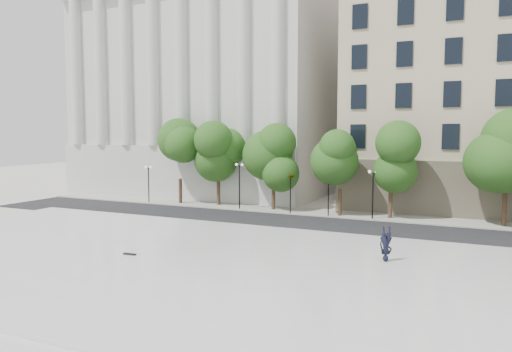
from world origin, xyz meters
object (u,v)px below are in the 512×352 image
at_px(person_lying, 386,256).
at_px(skateboard, 130,254).
at_px(traffic_light_east, 329,176).
at_px(traffic_light_west, 291,174).

distance_m(person_lying, skateboard, 14.49).
bearing_deg(person_lying, traffic_light_east, 87.30).
xyz_separation_m(person_lying, skateboard, (-13.66, -4.83, -0.22)).
bearing_deg(traffic_light_west, person_lying, -52.56).
height_order(traffic_light_west, traffic_light_east, traffic_light_west).
height_order(traffic_light_west, person_lying, traffic_light_west).
bearing_deg(traffic_light_west, traffic_light_east, 0.00).
distance_m(traffic_light_east, person_lying, 16.99).
height_order(traffic_light_east, skateboard, traffic_light_east).
relative_size(traffic_light_east, skateboard, 5.18).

